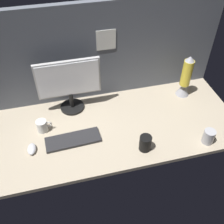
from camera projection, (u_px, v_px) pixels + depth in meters
The scene contains 9 objects.
ground_plane at pixel (114, 125), 192.51cm from camera, with size 180.00×80.00×3.00cm, color tan.
cubicle_wall_back at pixel (101, 52), 192.11cm from camera, with size 180.00×5.50×74.73cm.
monitor at pixel (69, 83), 188.48cm from camera, with size 45.77×18.00×41.38cm.
keyboard at pixel (73, 140), 179.20cm from camera, with size 37.00×13.00×2.00cm, color #262628.
mouse at pixel (32, 149), 172.59cm from camera, with size 5.60×9.60×3.40cm, color silver.
mug_ceramic_white at pixel (42, 126), 183.78cm from camera, with size 10.70×7.43×8.95cm.
mug_steel at pixel (209, 137), 175.84cm from camera, with size 7.72×7.72×10.28cm.
mug_black_travel at pixel (145, 143), 171.24cm from camera, with size 7.97×7.97×11.04cm.
lava_lamp at pixel (185, 79), 206.06cm from camera, with size 10.77×10.77×35.25cm.
Camera 1 is at (-33.46, -128.65, 138.08)cm, focal length 42.38 mm.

